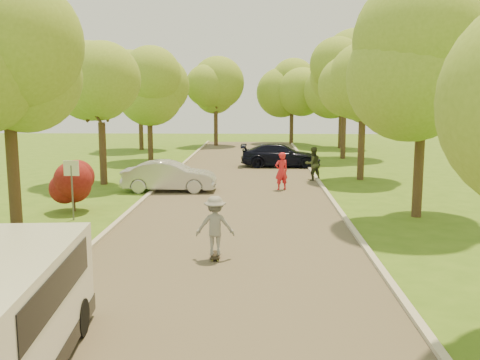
# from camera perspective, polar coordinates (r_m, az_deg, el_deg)

# --- Properties ---
(ground) EXTENTS (100.00, 100.00, 0.00)m
(ground) POSITION_cam_1_polar(r_m,az_deg,el_deg) (15.39, -1.45, -7.85)
(ground) COLOR #3D6417
(ground) RESTS_ON ground
(road) EXTENTS (8.00, 60.00, 0.01)m
(road) POSITION_cam_1_polar(r_m,az_deg,el_deg) (23.16, -0.27, -2.14)
(road) COLOR #4C4438
(road) RESTS_ON ground
(curb_left) EXTENTS (0.18, 60.00, 0.12)m
(curb_left) POSITION_cam_1_polar(r_m,az_deg,el_deg) (23.65, -10.13, -1.91)
(curb_left) COLOR #B2AD9E
(curb_left) RESTS_ON ground
(curb_right) EXTENTS (0.18, 60.00, 0.12)m
(curb_right) POSITION_cam_1_polar(r_m,az_deg,el_deg) (23.34, 9.72, -2.04)
(curb_right) COLOR #B2AD9E
(curb_right) RESTS_ON ground
(street_sign) EXTENTS (0.55, 0.06, 2.17)m
(street_sign) POSITION_cam_1_polar(r_m,az_deg,el_deg) (20.08, -17.52, 0.26)
(street_sign) COLOR #59595E
(street_sign) RESTS_ON ground
(red_shrub) EXTENTS (1.70, 1.70, 1.95)m
(red_shrub) POSITION_cam_1_polar(r_m,az_deg,el_deg) (21.71, -17.40, -0.36)
(red_shrub) COLOR #382619
(red_shrub) RESTS_ON ground
(tree_l_mida) EXTENTS (4.71, 4.60, 7.39)m
(tree_l_mida) POSITION_cam_1_polar(r_m,az_deg,el_deg) (17.30, -23.01, 10.65)
(tree_l_mida) COLOR #382619
(tree_l_mida) RESTS_ON ground
(tree_l_midb) EXTENTS (4.30, 4.20, 6.62)m
(tree_l_midb) POSITION_cam_1_polar(r_m,az_deg,el_deg) (27.80, -14.29, 8.93)
(tree_l_midb) COLOR #382619
(tree_l_midb) RESTS_ON ground
(tree_l_far) EXTENTS (4.92, 4.80, 7.79)m
(tree_l_far) POSITION_cam_1_polar(r_m,az_deg,el_deg) (37.44, -9.38, 10.35)
(tree_l_far) COLOR #382619
(tree_l_far) RESTS_ON ground
(tree_r_mida) EXTENTS (5.13, 5.00, 7.95)m
(tree_r_mida) POSITION_cam_1_polar(r_m,az_deg,el_deg) (20.67, 19.63, 11.45)
(tree_r_mida) COLOR #382619
(tree_r_mida) RESTS_ON ground
(tree_r_midb) EXTENTS (4.51, 4.40, 7.01)m
(tree_r_midb) POSITION_cam_1_polar(r_m,az_deg,el_deg) (29.27, 13.40, 9.52)
(tree_r_midb) COLOR #382619
(tree_r_midb) RESTS_ON ground
(tree_r_far) EXTENTS (5.33, 5.20, 8.34)m
(tree_r_far) POSITION_cam_1_polar(r_m,az_deg,el_deg) (39.25, 11.48, 10.75)
(tree_r_far) COLOR #382619
(tree_r_far) RESTS_ON ground
(tree_bg_a) EXTENTS (5.12, 5.00, 7.72)m
(tree_bg_a) POSITION_cam_1_polar(r_m,az_deg,el_deg) (45.75, -10.37, 9.84)
(tree_bg_a) COLOR #382619
(tree_bg_a) RESTS_ON ground
(tree_bg_b) EXTENTS (5.12, 5.00, 7.95)m
(tree_bg_b) POSITION_cam_1_polar(r_m,az_deg,el_deg) (47.29, 11.07, 10.06)
(tree_bg_b) COLOR #382619
(tree_bg_b) RESTS_ON ground
(tree_bg_c) EXTENTS (4.92, 4.80, 7.33)m
(tree_bg_c) POSITION_cam_1_polar(r_m,az_deg,el_deg) (48.85, -2.37, 9.56)
(tree_bg_c) COLOR #382619
(tree_bg_c) RESTS_ON ground
(tree_bg_d) EXTENTS (5.12, 5.00, 7.72)m
(tree_bg_d) POSITION_cam_1_polar(r_m,az_deg,el_deg) (50.83, 5.83, 9.83)
(tree_bg_d) COLOR #382619
(tree_bg_d) RESTS_ON ground
(silver_sedan) EXTENTS (4.39, 1.54, 1.45)m
(silver_sedan) POSITION_cam_1_polar(r_m,az_deg,el_deg) (25.40, -7.54, 0.41)
(silver_sedan) COLOR #B2B3B8
(silver_sedan) RESTS_ON ground
(dark_sedan) EXTENTS (5.08, 2.11, 1.47)m
(dark_sedan) POSITION_cam_1_polar(r_m,az_deg,el_deg) (34.14, 4.34, 2.64)
(dark_sedan) COLOR black
(dark_sedan) RESTS_ON ground
(longboard) EXTENTS (0.28, 0.86, 0.10)m
(longboard) POSITION_cam_1_polar(r_m,az_deg,el_deg) (14.93, -2.65, -8.02)
(longboard) COLOR black
(longboard) RESTS_ON ground
(skateboarder) EXTENTS (1.09, 0.66, 1.65)m
(skateboarder) POSITION_cam_1_polar(r_m,az_deg,el_deg) (14.71, -2.67, -4.88)
(skateboarder) COLOR gray
(skateboarder) RESTS_ON longboard
(person_striped) EXTENTS (0.78, 0.67, 1.82)m
(person_striped) POSITION_cam_1_polar(r_m,az_deg,el_deg) (25.59, 4.44, 0.94)
(person_striped) COLOR red
(person_striped) RESTS_ON ground
(person_olive) EXTENTS (1.06, 0.95, 1.79)m
(person_olive) POSITION_cam_1_polar(r_m,az_deg,el_deg) (28.71, 7.78, 1.73)
(person_olive) COLOR #303721
(person_olive) RESTS_ON ground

